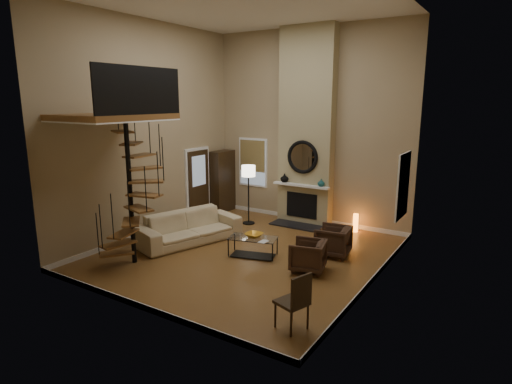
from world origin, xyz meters
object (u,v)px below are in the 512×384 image
Objects in this scene: armchair_near at (336,241)px; accent_lamp at (355,223)px; floor_lamp at (248,176)px; side_chair at (296,299)px; hutch at (222,182)px; sofa at (189,227)px; coffee_table at (253,245)px; armchair_far at (311,256)px.

accent_lamp is at bearing 179.66° from armchair_near.
side_chair is at bearing -49.61° from floor_lamp.
hutch is 3.16m from sofa.
accent_lamp is at bearing 2.05° from hutch.
floor_lamp reaches higher than coffee_table.
side_chair is (2.28, -2.33, 0.24)m from coffee_table.
armchair_far is at bearing -87.39° from accent_lamp.
coffee_table is 2.37× the size of accent_lamp.
side_chair is at bearing -45.57° from coffee_table.
hutch is 5.01m from armchair_near.
accent_lamp is at bearing 17.19° from floor_lamp.
accent_lamp is at bearing 65.97° from coffee_table.
coffee_table is (1.90, 0.01, -0.11)m from sofa.
coffee_table is at bearing -71.98° from sofa.
hutch is 2.83× the size of armchair_far.
coffee_table is 2.88m from floor_lamp.
sofa is 4.78m from side_chair.
hutch is 7.46m from side_chair.
armchair_near is (4.62, -1.83, -0.60)m from hutch.
side_chair reaches higher than coffee_table.
armchair_far is at bearing -36.64° from floor_lamp.
floor_lamp is 3.24m from accent_lamp.
side_chair is (0.69, -3.39, 0.17)m from armchair_near.
hutch reaches higher than armchair_near.
side_chair reaches higher than accent_lamp.
hutch is 4.45m from accent_lamp.
armchair_near is 0.44× the size of floor_lamp.
floor_lamp is 5.95m from side_chair.
sofa reaches higher than coffee_table.
side_chair is (4.18, -2.32, 0.13)m from sofa.
armchair_near is 1.16m from armchair_far.
armchair_near reaches higher than armchair_far.
coffee_table is at bearing -114.03° from accent_lamp.
armchair_far is at bearing 109.27° from side_chair.
coffee_table is at bearing -54.59° from floor_lamp.
coffee_table is (-1.50, 0.10, -0.07)m from armchair_far.
floor_lamp is at bearing 125.41° from coffee_table.
armchair_near is at bearing 33.66° from coffee_table.
floor_lamp reaches higher than side_chair.
sofa is at bearing -99.58° from floor_lamp.
accent_lamp is (3.26, 3.06, -0.15)m from sofa.
floor_lamp is 3.41× the size of accent_lamp.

